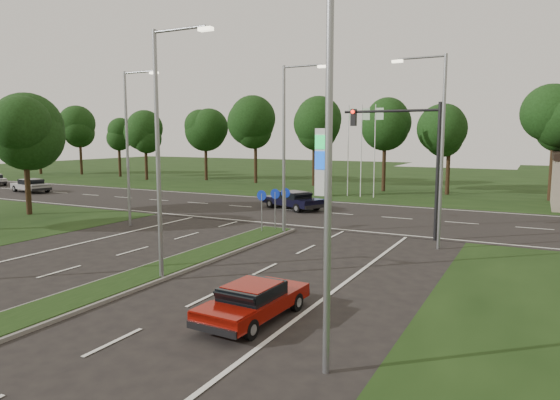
% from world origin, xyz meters
% --- Properties ---
extents(verge_far, '(160.00, 50.00, 0.02)m').
position_xyz_m(verge_far, '(0.00, 55.00, 0.00)').
color(verge_far, black).
rests_on(verge_far, ground).
extents(cross_road, '(160.00, 12.00, 0.02)m').
position_xyz_m(cross_road, '(0.00, 24.00, 0.00)').
color(cross_road, black).
rests_on(cross_road, ground).
extents(median_kerb, '(2.00, 26.00, 0.12)m').
position_xyz_m(median_kerb, '(0.00, 4.00, 0.06)').
color(median_kerb, slate).
rests_on(median_kerb, ground).
extents(streetlight_median_near, '(2.53, 0.22, 9.00)m').
position_xyz_m(streetlight_median_near, '(1.00, 6.00, 5.08)').
color(streetlight_median_near, gray).
rests_on(streetlight_median_near, ground).
extents(streetlight_median_far, '(2.53, 0.22, 9.00)m').
position_xyz_m(streetlight_median_far, '(1.00, 16.00, 5.08)').
color(streetlight_median_far, gray).
rests_on(streetlight_median_far, ground).
extents(streetlight_left_far, '(2.53, 0.22, 9.00)m').
position_xyz_m(streetlight_left_far, '(-8.30, 14.00, 5.08)').
color(streetlight_left_far, gray).
rests_on(streetlight_left_far, ground).
extents(streetlight_right_far, '(2.53, 0.22, 9.00)m').
position_xyz_m(streetlight_right_far, '(8.80, 16.00, 5.08)').
color(streetlight_right_far, gray).
rests_on(streetlight_right_far, ground).
extents(streetlight_right_near, '(2.53, 0.22, 9.00)m').
position_xyz_m(streetlight_right_near, '(8.80, 2.00, 5.08)').
color(streetlight_right_near, gray).
rests_on(streetlight_right_near, ground).
extents(traffic_signal, '(5.10, 0.42, 7.00)m').
position_xyz_m(traffic_signal, '(7.19, 18.00, 4.65)').
color(traffic_signal, black).
rests_on(traffic_signal, ground).
extents(median_signs, '(1.16, 1.76, 2.38)m').
position_xyz_m(median_signs, '(0.00, 16.40, 1.71)').
color(median_signs, gray).
rests_on(median_signs, ground).
extents(gas_pylon, '(5.80, 1.26, 8.00)m').
position_xyz_m(gas_pylon, '(-3.79, 33.05, 3.20)').
color(gas_pylon, silver).
rests_on(gas_pylon, ground).
extents(tree_left_far, '(5.20, 5.20, 8.86)m').
position_xyz_m(tree_left_far, '(-17.90, 13.93, 6.11)').
color(tree_left_far, black).
rests_on(tree_left_far, ground).
extents(treeline_far, '(6.00, 6.00, 9.90)m').
position_xyz_m(treeline_far, '(0.10, 39.93, 6.83)').
color(treeline_far, black).
rests_on(treeline_far, ground).
extents(red_sedan, '(1.80, 4.02, 1.08)m').
position_xyz_m(red_sedan, '(5.89, 4.08, 0.58)').
color(red_sedan, maroon).
rests_on(red_sedan, ground).
extents(navy_sedan, '(5.16, 3.73, 1.31)m').
position_xyz_m(navy_sedan, '(-2.75, 24.47, 0.71)').
color(navy_sedan, black).
rests_on(navy_sedan, ground).
extents(far_car_a, '(4.75, 2.80, 1.28)m').
position_xyz_m(far_car_a, '(-29.74, 22.96, 0.69)').
color(far_car_a, '#ABABAB').
rests_on(far_car_a, ground).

